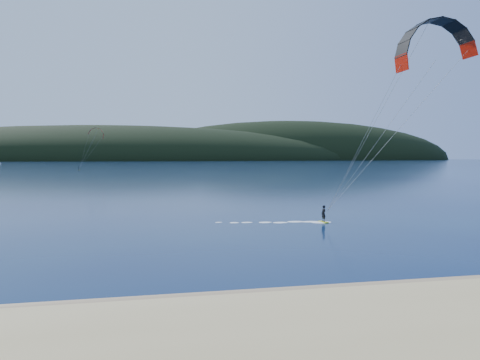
% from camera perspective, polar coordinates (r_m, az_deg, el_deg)
% --- Properties ---
extents(ground, '(1800.00, 1800.00, 0.00)m').
position_cam_1_polar(ground, '(16.09, 0.85, -20.09)').
color(ground, '#08153D').
rests_on(ground, ground).
extents(wet_sand, '(220.00, 2.50, 0.10)m').
position_cam_1_polar(wet_sand, '(20.21, -2.02, -15.04)').
color(wet_sand, '#7F6549').
rests_on(wet_sand, ground).
extents(headland, '(1200.00, 310.00, 140.00)m').
position_cam_1_polar(headland, '(759.76, -11.40, 2.47)').
color(headland, black).
rests_on(headland, ground).
extents(kitesurfer_near, '(21.57, 9.26, 17.22)m').
position_cam_1_polar(kitesurfer_near, '(42.01, 22.77, 12.98)').
color(kitesurfer_near, '#BBC717').
rests_on(kitesurfer_near, ground).
extents(kitesurfer_far, '(12.50, 6.88, 18.84)m').
position_cam_1_polar(kitesurfer_far, '(213.20, -17.86, 5.37)').
color(kitesurfer_far, '#BBC717').
rests_on(kitesurfer_far, ground).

